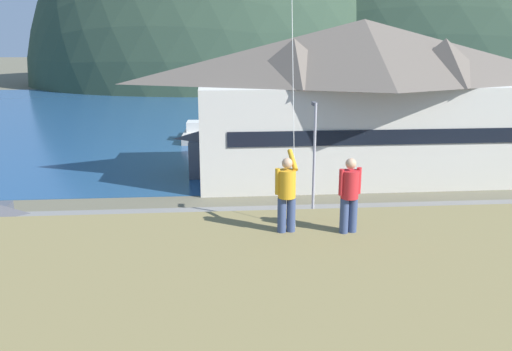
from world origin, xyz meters
TOP-DOWN VIEW (x-y plane):
  - ground_plane at (0.00, 0.00)m, footprint 600.00×600.00m
  - parking_lot_pad at (0.00, 5.00)m, footprint 40.00×20.00m
  - bay_water at (0.00, 60.00)m, footprint 360.00×84.00m
  - far_hill_west_ridge at (-0.37, 120.97)m, footprint 92.93×75.26m
  - far_hill_east_peak at (58.49, 121.09)m, footprint 104.26×73.85m
  - harbor_lodge at (10.08, 22.99)m, footprint 27.80×12.23m
  - storage_shed_waterside at (-1.14, 24.15)m, footprint 6.18×4.26m
  - wharf_dock at (-0.40, 36.84)m, footprint 3.20×14.51m
  - moored_boat_wharfside at (-3.96, 40.16)m, footprint 2.81×7.68m
  - parked_car_lone_by_shed at (1.22, 0.77)m, footprint 4.21×2.08m
  - parked_car_back_row_right at (-5.83, 6.45)m, footprint 4.26×2.18m
  - parked_car_mid_row_near at (-8.62, -0.20)m, footprint 4.33×2.31m
  - parked_car_back_row_left at (2.21, 6.61)m, footprint 4.26×2.17m
  - parked_car_mid_row_far at (14.29, 7.14)m, footprint 4.23×2.11m
  - parking_light_pole at (3.90, 10.55)m, footprint 0.24×0.78m
  - person_kite_flyer at (-0.35, -8.06)m, footprint 0.52×0.69m
  - person_companion at (1.05, -8.22)m, footprint 0.54×0.40m

SIDE VIEW (x-z plane):
  - ground_plane at x=0.00m, z-range 0.00..0.00m
  - far_hill_west_ridge at x=-0.37m, z-range -47.47..47.47m
  - far_hill_east_peak at x=58.49m, z-range -42.30..42.30m
  - bay_water at x=0.00m, z-range 0.00..0.03m
  - parking_lot_pad at x=0.00m, z-range 0.00..0.10m
  - wharf_dock at x=-0.40m, z-range 0.00..0.70m
  - moored_boat_wharfside at x=-3.96m, z-range -0.36..1.80m
  - parked_car_lone_by_shed at x=1.22m, z-range 0.15..1.97m
  - parked_car_back_row_right at x=-5.83m, z-range 0.15..1.97m
  - parked_car_mid_row_near at x=-8.62m, z-range 0.15..1.97m
  - parked_car_back_row_left at x=2.21m, z-range 0.15..1.97m
  - parked_car_mid_row_far at x=14.29m, z-range 0.15..1.97m
  - storage_shed_waterside at x=-1.14m, z-range 0.08..4.39m
  - parking_light_pole at x=3.90m, z-range 0.64..8.18m
  - harbor_lodge at x=10.08m, z-range 0.41..13.04m
  - person_companion at x=1.05m, z-range 7.00..8.74m
  - person_kite_flyer at x=-0.35m, z-range 6.96..8.82m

